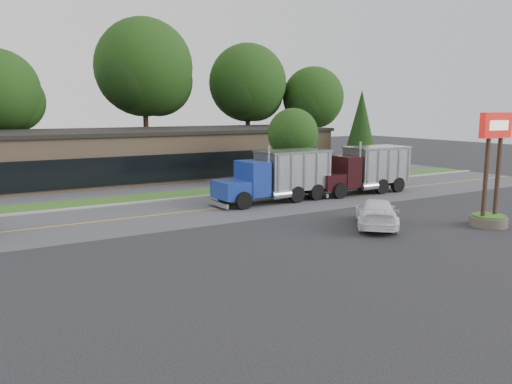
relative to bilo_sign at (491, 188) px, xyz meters
The scene contains 16 objects.
ground 10.98m from the bilo_sign, 166.61° to the left, with size 140.00×140.00×0.00m, color #35353B.
road 15.70m from the bilo_sign, 132.40° to the left, with size 60.00×8.00×0.02m, color #5C5C61.
center_line 15.70m from the bilo_sign, 132.40° to the left, with size 60.00×0.12×0.01m, color gold.
curb 19.00m from the bilo_sign, 123.77° to the left, with size 60.00×0.30×0.12m, color #9E9E99.
grass_verge 20.51m from the bilo_sign, 120.96° to the left, with size 60.00×3.40×0.03m, color #296021.
far_parking 24.91m from the bilo_sign, 115.02° to the left, with size 60.00×7.00×0.02m, color #5C5C61.
strip_mall 29.74m from the bilo_sign, 106.61° to the left, with size 32.00×12.00×4.00m, color #96765C.
bilo_sign is the anchor object (origin of this frame).
tree_far_c 38.01m from the bilo_sign, 99.81° to the left, with size 10.93×10.29×15.59m.
tree_far_d 36.67m from the bilo_sign, 80.99° to the left, with size 9.55×8.99×13.63m.
tree_far_e 36.61m from the bilo_sign, 67.93° to the left, with size 7.85×7.39×11.20m.
evergreen_right 22.71m from the bilo_sign, 65.14° to the left, with size 3.50×3.50×7.95m.
tree_verge 17.66m from the bilo_sign, 91.42° to the left, with size 4.35×4.10×6.21m.
dump_truck_blue 12.96m from the bilo_sign, 115.82° to the left, with size 8.34×2.96×3.36m.
dump_truck_maroon 11.54m from the bilo_sign, 81.15° to the left, with size 7.84×2.74×3.36m.
rally_car 6.11m from the bilo_sign, 150.15° to the left, with size 2.04×5.01×1.45m, color white.
Camera 1 is at (-13.19, -18.46, 6.13)m, focal length 35.00 mm.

